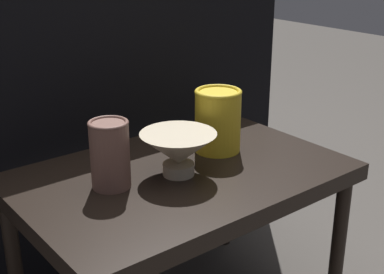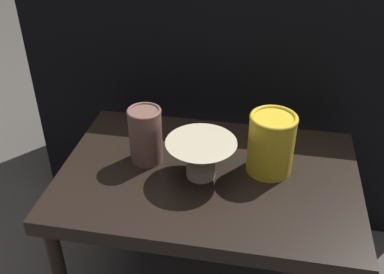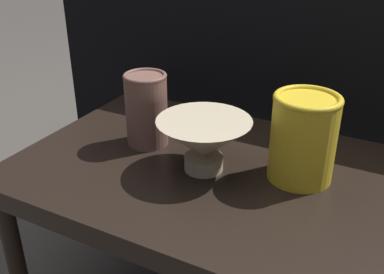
{
  "view_description": "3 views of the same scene",
  "coord_description": "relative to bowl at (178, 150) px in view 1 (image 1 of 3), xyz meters",
  "views": [
    {
      "loc": [
        -0.67,
        -0.89,
        0.93
      ],
      "look_at": [
        0.02,
        -0.02,
        0.51
      ],
      "focal_mm": 50.0,
      "sensor_mm": 36.0,
      "label": 1
    },
    {
      "loc": [
        0.12,
        -0.88,
        1.12
      ],
      "look_at": [
        -0.04,
        0.01,
        0.52
      ],
      "focal_mm": 42.0,
      "sensor_mm": 36.0,
      "label": 2
    },
    {
      "loc": [
        0.3,
        -0.66,
        0.85
      ],
      "look_at": [
        -0.05,
        -0.0,
        0.48
      ],
      "focal_mm": 42.0,
      "sensor_mm": 36.0,
      "label": 3
    }
  ],
  "objects": [
    {
      "name": "table",
      "position": [
        0.02,
        0.01,
        -0.11
      ],
      "size": [
        0.74,
        0.49,
        0.43
      ],
      "color": "black",
      "rests_on": "ground_plane"
    },
    {
      "name": "couch_backdrop",
      "position": [
        0.02,
        0.59,
        -0.09
      ],
      "size": [
        1.26,
        0.5,
        0.8
      ],
      "color": "black",
      "rests_on": "ground_plane"
    },
    {
      "name": "bowl",
      "position": [
        0.0,
        0.0,
        0.0
      ],
      "size": [
        0.17,
        0.17,
        0.1
      ],
      "color": "#C1B293",
      "rests_on": "table"
    },
    {
      "name": "vase_textured_left",
      "position": [
        -0.15,
        0.04,
        0.02
      ],
      "size": [
        0.09,
        0.09,
        0.15
      ],
      "color": "brown",
      "rests_on": "table"
    },
    {
      "name": "vase_colorful_right",
      "position": [
        0.16,
        0.05,
        0.02
      ],
      "size": [
        0.12,
        0.12,
        0.16
      ],
      "color": "gold",
      "rests_on": "table"
    }
  ]
}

